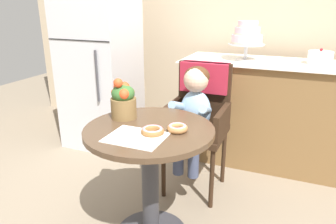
% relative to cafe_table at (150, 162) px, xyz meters
% --- Properties ---
extents(back_wall, '(4.80, 0.10, 2.70)m').
position_rel_cafe_table_xyz_m(back_wall, '(0.00, 1.85, 0.84)').
color(back_wall, '#C1AD8E').
rests_on(back_wall, ground).
extents(cafe_table, '(0.72, 0.72, 0.72)m').
position_rel_cafe_table_xyz_m(cafe_table, '(0.00, 0.00, 0.00)').
color(cafe_table, '#4C3826').
rests_on(cafe_table, ground).
extents(wicker_chair, '(0.42, 0.45, 0.95)m').
position_rel_cafe_table_xyz_m(wicker_chair, '(0.08, 0.70, 0.13)').
color(wicker_chair, '#332114').
rests_on(wicker_chair, ground).
extents(seated_child, '(0.27, 0.32, 0.73)m').
position_rel_cafe_table_xyz_m(seated_child, '(0.08, 0.54, 0.17)').
color(seated_child, '#8CADCC').
rests_on(seated_child, ground).
extents(paper_napkin, '(0.29, 0.24, 0.00)m').
position_rel_cafe_table_xyz_m(paper_napkin, '(-0.01, -0.14, 0.21)').
color(paper_napkin, white).
rests_on(paper_napkin, cafe_table).
extents(donut_front, '(0.11, 0.11, 0.04)m').
position_rel_cafe_table_xyz_m(donut_front, '(0.16, 0.01, 0.23)').
color(donut_front, '#AD7542').
rests_on(donut_front, cafe_table).
extents(donut_mid, '(0.12, 0.12, 0.03)m').
position_rel_cafe_table_xyz_m(donut_mid, '(0.05, -0.07, 0.23)').
color(donut_mid, '#936033').
rests_on(donut_mid, cafe_table).
extents(flower_vase, '(0.15, 0.15, 0.25)m').
position_rel_cafe_table_xyz_m(flower_vase, '(-0.21, 0.09, 0.32)').
color(flower_vase, brown).
rests_on(flower_vase, cafe_table).
extents(display_counter, '(1.56, 0.62, 0.90)m').
position_rel_cafe_table_xyz_m(display_counter, '(0.55, 1.30, -0.05)').
color(display_counter, olive).
rests_on(display_counter, ground).
extents(tiered_cake_stand, '(0.30, 0.30, 0.33)m').
position_rel_cafe_table_xyz_m(tiered_cake_stand, '(0.29, 1.30, 0.59)').
color(tiered_cake_stand, silver).
rests_on(tiered_cake_stand, display_counter).
extents(round_layer_cake, '(0.19, 0.19, 0.13)m').
position_rel_cafe_table_xyz_m(round_layer_cake, '(0.87, 1.34, 0.44)').
color(round_layer_cake, white).
rests_on(round_layer_cake, display_counter).
extents(refrigerator, '(0.64, 0.63, 1.70)m').
position_rel_cafe_table_xyz_m(refrigerator, '(-1.05, 1.10, 0.34)').
color(refrigerator, silver).
rests_on(refrigerator, ground).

